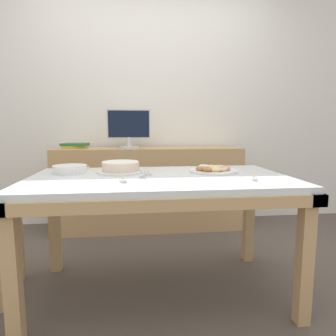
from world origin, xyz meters
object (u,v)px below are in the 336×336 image
tealight_right_edge (254,179)px  pastry_platter (213,170)px  computer_monitor (129,129)px  tealight_near_cakes (112,167)px  tealight_centre (87,168)px  book_stack (75,146)px  plate_stack (70,169)px  tealight_left_edge (123,181)px  tealight_near_front (148,174)px  cake_chocolate_round (121,167)px

tealight_right_edge → pastry_platter: bearing=112.0°
computer_monitor → tealight_near_cakes: 0.92m
tealight_centre → tealight_right_edge: 1.12m
book_stack → tealight_centre: (0.24, -0.90, -0.10)m
book_stack → plate_stack: 1.07m
book_stack → pastry_platter: bearing=-46.2°
tealight_left_edge → tealight_near_front: same height
tealight_near_front → tealight_centre: bearing=142.6°
book_stack → pastry_platter: book_stack is taller
pastry_platter → plate_stack: bearing=175.8°
book_stack → pastry_platter: size_ratio=0.83×
tealight_centre → tealight_near_front: bearing=-37.4°
tealight_near_front → pastry_platter: bearing=11.5°
pastry_platter → book_stack: bearing=133.8°
plate_stack → pastry_platter: bearing=-4.2°
tealight_near_cakes → tealight_near_front: (0.24, -0.33, 0.00)m
book_stack → tealight_right_edge: book_stack is taller
tealight_left_edge → tealight_right_edge: same height
computer_monitor → plate_stack: size_ratio=2.02×
tealight_left_edge → tealight_right_edge: bearing=-2.3°
computer_monitor → tealight_right_edge: (0.69, -1.46, -0.26)m
tealight_right_edge → tealight_near_cakes: bearing=144.1°
pastry_platter → tealight_near_cakes: (-0.67, 0.25, -0.01)m
tealight_right_edge → plate_stack: bearing=159.1°
plate_stack → tealight_near_front: size_ratio=5.25×
plate_stack → tealight_near_cakes: bearing=35.0°
pastry_platter → tealight_left_edge: (-0.57, -0.31, -0.01)m
tealight_centre → pastry_platter: bearing=-15.0°
plate_stack → computer_monitor: bearing=71.0°
tealight_near_front → computer_monitor: bearing=96.0°
plate_stack → tealight_near_front: bearing=-17.6°
cake_chocolate_round → tealight_right_edge: 0.82m
pastry_platter → plate_stack: plate_stack is taller
tealight_centre → computer_monitor: bearing=72.5°
tealight_right_edge → book_stack: bearing=129.8°
tealight_right_edge → tealight_near_front: bearing=156.4°
tealight_centre → tealight_right_edge: size_ratio=1.00×
plate_stack → tealight_near_cakes: size_ratio=5.25×
pastry_platter → tealight_near_front: (-0.43, -0.09, -0.01)m
book_stack → tealight_near_front: size_ratio=6.53×
computer_monitor → tealight_near_front: computer_monitor is taller
book_stack → cake_chocolate_round: bearing=-66.0°
tealight_near_front → cake_chocolate_round: bearing=142.3°
tealight_near_cakes → tealight_centre: size_ratio=1.00×
tealight_centre → tealight_near_cakes: bearing=6.7°
cake_chocolate_round → pastry_platter: 0.60m
cake_chocolate_round → pastry_platter: bearing=-4.1°
tealight_left_edge → tealight_centre: 0.59m
cake_chocolate_round → tealight_near_cakes: (-0.07, 0.20, -0.02)m
plate_stack → tealight_left_edge: 0.51m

